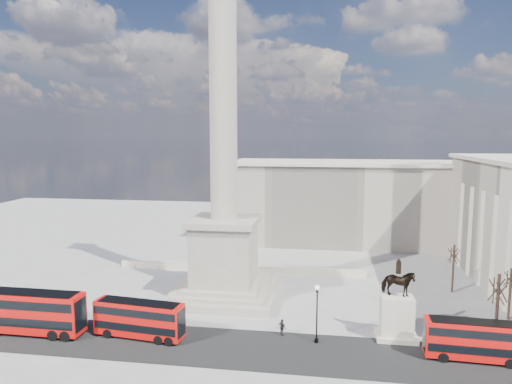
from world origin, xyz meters
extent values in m
plane|color=#9F9C97|center=(0.00, 0.00, 0.00)|extent=(180.00, 180.00, 0.00)
cube|color=black|center=(5.00, -10.00, 0.00)|extent=(120.00, 9.00, 0.01)
cube|color=#A79C8B|center=(0.00, 5.00, 0.50)|extent=(14.00, 14.00, 1.00)
cube|color=#A79C8B|center=(0.00, 5.00, 1.25)|extent=(12.00, 12.00, 0.50)
cube|color=#A79C8B|center=(0.00, 5.00, 1.75)|extent=(10.00, 10.00, 0.50)
cube|color=#A79C8B|center=(0.00, 5.00, 6.00)|extent=(8.00, 8.00, 8.00)
cube|color=#A79C8B|center=(0.00, 5.00, 10.40)|extent=(9.00, 9.00, 0.80)
cylinder|color=#ABA18E|center=(0.00, 5.00, 27.80)|extent=(3.60, 3.60, 34.00)
cube|color=beige|center=(0.00, 16.00, 0.55)|extent=(40.00, 0.60, 1.10)
cube|color=beige|center=(20.00, 40.00, 8.00)|extent=(50.00, 16.00, 16.00)
cube|color=beige|center=(20.00, 40.00, 16.30)|extent=(51.00, 17.00, 0.60)
cube|color=red|center=(-18.59, -9.96, 2.55)|extent=(11.85, 2.82, 4.35)
cube|color=black|center=(-18.59, -9.96, 1.77)|extent=(11.37, 2.87, 0.97)
cube|color=black|center=(-18.59, -9.96, 3.71)|extent=(11.37, 2.87, 0.97)
cube|color=black|center=(-18.59, -9.96, 4.76)|extent=(10.66, 2.54, 0.06)
cylinder|color=black|center=(-22.49, -9.92, 0.59)|extent=(1.21, 2.82, 1.18)
cylinder|color=black|center=(-15.28, -10.00, 0.59)|extent=(1.21, 2.82, 1.18)
cylinder|color=black|center=(-13.86, -10.02, 0.59)|extent=(1.21, 2.82, 1.18)
cube|color=red|center=(-6.40, -9.11, 2.15)|extent=(10.17, 3.44, 3.67)
cube|color=black|center=(-6.40, -9.11, 1.50)|extent=(9.78, 3.45, 0.82)
cube|color=black|center=(-6.40, -9.11, 3.13)|extent=(9.78, 3.45, 0.82)
cube|color=black|center=(-6.40, -9.11, 4.02)|extent=(9.15, 3.09, 0.05)
cylinder|color=black|center=(-9.66, -8.71, 0.50)|extent=(1.27, 2.49, 1.00)
cylinder|color=black|center=(-3.62, -9.44, 0.50)|extent=(1.27, 2.49, 1.00)
cylinder|color=black|center=(-2.43, -9.58, 0.50)|extent=(1.27, 2.49, 1.00)
cube|color=red|center=(28.25, -9.08, 2.12)|extent=(9.91, 2.74, 3.61)
cube|color=black|center=(28.25, -9.08, 1.47)|extent=(9.52, 2.78, 0.80)
cube|color=black|center=(28.25, -9.08, 3.07)|extent=(9.52, 2.78, 0.80)
cube|color=black|center=(28.25, -9.08, 3.95)|extent=(8.92, 2.47, 0.05)
cylinder|color=black|center=(25.02, -8.91, 0.49)|extent=(1.10, 2.40, 0.98)
cylinder|color=black|center=(30.99, -9.22, 0.49)|extent=(1.10, 2.40, 0.98)
cylinder|color=black|center=(12.70, -7.51, 0.24)|extent=(0.43, 0.43, 0.48)
cylinder|color=black|center=(12.70, -7.51, 2.91)|extent=(0.16, 0.16, 5.82)
cylinder|color=black|center=(12.70, -7.51, 5.72)|extent=(0.29, 0.29, 0.29)
sphere|color=silver|center=(12.70, -7.51, 6.06)|extent=(0.54, 0.54, 0.54)
cube|color=beige|center=(21.21, -5.23, 0.27)|extent=(4.30, 3.23, 0.54)
cube|color=beige|center=(21.21, -5.23, 2.37)|extent=(3.44, 2.37, 4.73)
imported|color=black|center=(21.21, -5.23, 6.19)|extent=(3.66, 2.16, 2.91)
cylinder|color=black|center=(21.21, -5.23, 7.94)|extent=(0.54, 0.54, 1.29)
sphere|color=black|center=(21.21, -5.23, 8.69)|extent=(0.39, 0.39, 0.39)
cylinder|color=#332319|center=(30.82, -6.50, 4.02)|extent=(0.32, 0.32, 8.04)
cylinder|color=#332319|center=(35.34, 2.15, 3.14)|extent=(0.29, 0.29, 6.28)
cylinder|color=#332319|center=(31.25, 11.09, 3.39)|extent=(0.29, 0.29, 6.78)
imported|color=#292326|center=(25.37, -5.82, 0.78)|extent=(0.66, 0.54, 1.55)
imported|color=#292326|center=(30.52, -3.54, 0.97)|extent=(1.08, 0.92, 1.95)
imported|color=#292326|center=(8.94, -6.34, 0.94)|extent=(1.12, 1.10, 1.89)
camera|label=1|loc=(13.19, -54.05, 21.99)|focal=32.00mm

